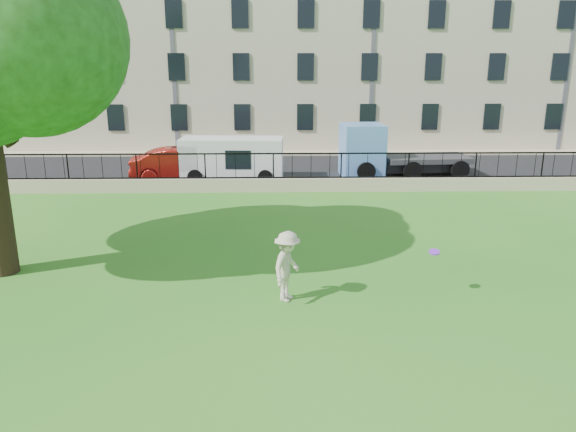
{
  "coord_description": "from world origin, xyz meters",
  "views": [
    {
      "loc": [
        0.1,
        -12.39,
        5.79
      ],
      "look_at": [
        0.46,
        3.5,
        1.27
      ],
      "focal_mm": 35.0,
      "sensor_mm": 36.0,
      "label": 1
    }
  ],
  "objects_px": {
    "man": "(287,266)",
    "blue_truck": "(403,150)",
    "red_sedan": "(180,165)",
    "white_van": "(232,159)",
    "frisbee": "(434,252)"
  },
  "relations": [
    {
      "from": "frisbee",
      "to": "white_van",
      "type": "distance_m",
      "value": 15.12
    },
    {
      "from": "red_sedan",
      "to": "white_van",
      "type": "distance_m",
      "value": 2.51
    },
    {
      "from": "man",
      "to": "red_sedan",
      "type": "height_order",
      "value": "man"
    },
    {
      "from": "man",
      "to": "red_sedan",
      "type": "bearing_deg",
      "value": 43.96
    },
    {
      "from": "red_sedan",
      "to": "blue_truck",
      "type": "xyz_separation_m",
      "value": [
        11.0,
        0.99,
        0.52
      ]
    },
    {
      "from": "red_sedan",
      "to": "white_van",
      "type": "bearing_deg",
      "value": -97.07
    },
    {
      "from": "red_sedan",
      "to": "white_van",
      "type": "relative_size",
      "value": 0.97
    },
    {
      "from": "white_van",
      "to": "blue_truck",
      "type": "distance_m",
      "value": 8.56
    },
    {
      "from": "man",
      "to": "frisbee",
      "type": "bearing_deg",
      "value": -62.31
    },
    {
      "from": "frisbee",
      "to": "blue_truck",
      "type": "height_order",
      "value": "blue_truck"
    },
    {
      "from": "red_sedan",
      "to": "white_van",
      "type": "height_order",
      "value": "white_van"
    },
    {
      "from": "man",
      "to": "white_van",
      "type": "xyz_separation_m",
      "value": [
        -2.37,
        14.06,
        0.14
      ]
    },
    {
      "from": "man",
      "to": "blue_truck",
      "type": "bearing_deg",
      "value": 2.62
    },
    {
      "from": "frisbee",
      "to": "red_sedan",
      "type": "bearing_deg",
      "value": 121.54
    },
    {
      "from": "red_sedan",
      "to": "blue_truck",
      "type": "distance_m",
      "value": 11.06
    }
  ]
}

